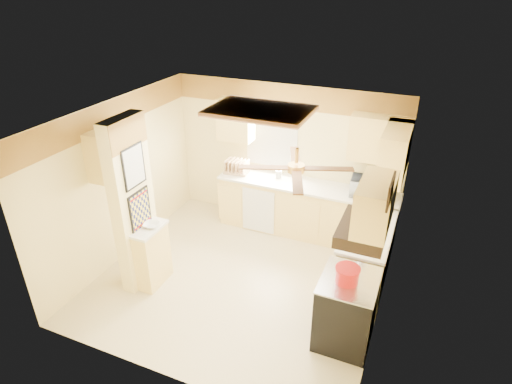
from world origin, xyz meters
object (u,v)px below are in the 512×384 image
at_px(stove, 346,309).
at_px(kettle, 366,240).
at_px(bowl, 151,225).
at_px(dutch_oven, 347,275).
at_px(microwave, 368,187).

xyz_separation_m(stove, kettle, (0.04, 0.69, 0.59)).
relative_size(bowl, dutch_oven, 0.76).
relative_size(stove, microwave, 1.70).
relative_size(stove, bowl, 4.18).
distance_m(stove, bowl, 2.82).
bearing_deg(bowl, stove, -0.76).
bearing_deg(microwave, dutch_oven, 89.55).
height_order(dutch_oven, kettle, kettle).
distance_m(microwave, dutch_oven, 2.19).
distance_m(microwave, bowl, 3.35).
bearing_deg(microwave, kettle, 94.35).
relative_size(microwave, bowl, 2.45).
distance_m(stove, dutch_oven, 0.56).
bearing_deg(kettle, microwave, 98.67).
relative_size(stove, kettle, 3.91).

